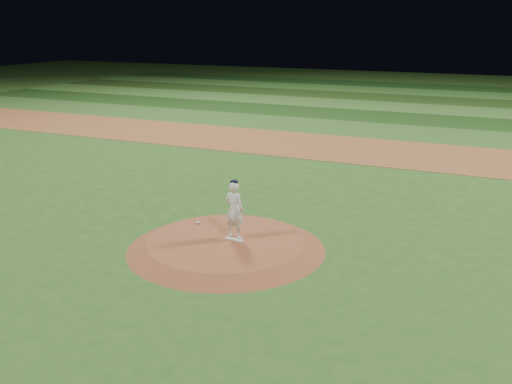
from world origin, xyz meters
TOP-DOWN VIEW (x-y plane):
  - ground at (0.00, 0.00)m, footprint 120.00×120.00m
  - infield_dirt_band at (0.00, 14.00)m, footprint 70.00×6.00m
  - outfield_stripe_0 at (0.00, 19.50)m, footprint 70.00×5.00m
  - outfield_stripe_1 at (0.00, 24.50)m, footprint 70.00×5.00m
  - outfield_stripe_2 at (0.00, 29.50)m, footprint 70.00×5.00m
  - outfield_stripe_3 at (0.00, 34.50)m, footprint 70.00×5.00m
  - outfield_stripe_4 at (0.00, 39.50)m, footprint 70.00×5.00m
  - outfield_stripe_5 at (0.00, 44.50)m, footprint 70.00×5.00m
  - pitchers_mound at (0.00, 0.00)m, footprint 5.50×5.50m
  - pitching_rubber at (0.20, 0.11)m, footprint 0.56×0.21m
  - rosin_bag at (-1.40, 0.85)m, footprint 0.13×0.13m
  - pitcher_on_mound at (0.13, 0.26)m, footprint 0.64×0.47m

SIDE VIEW (x-z plane):
  - ground at x=0.00m, z-range 0.00..0.00m
  - outfield_stripe_0 at x=0.00m, z-range 0.00..0.02m
  - outfield_stripe_1 at x=0.00m, z-range 0.00..0.02m
  - outfield_stripe_2 at x=0.00m, z-range 0.00..0.02m
  - outfield_stripe_3 at x=0.00m, z-range 0.00..0.02m
  - outfield_stripe_4 at x=0.00m, z-range 0.00..0.02m
  - outfield_stripe_5 at x=0.00m, z-range 0.00..0.02m
  - infield_dirt_band at x=0.00m, z-range 0.00..0.02m
  - pitchers_mound at x=0.00m, z-range 0.00..0.25m
  - pitching_rubber at x=0.20m, z-range 0.25..0.28m
  - rosin_bag at x=-1.40m, z-range 0.25..0.32m
  - pitcher_on_mound at x=0.13m, z-range 0.24..1.93m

